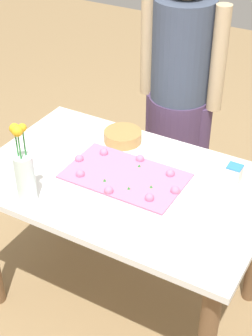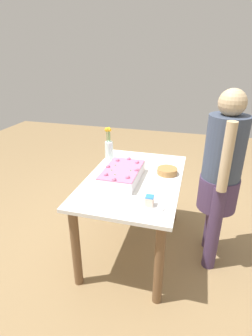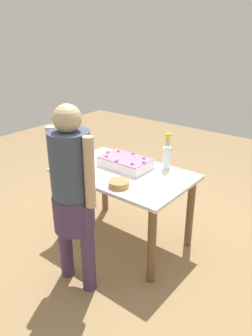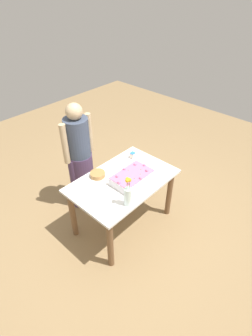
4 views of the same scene
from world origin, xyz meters
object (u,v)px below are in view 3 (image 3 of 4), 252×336
at_px(serving_plate_with_slice, 76,166).
at_px(flower_vase, 167,155).
at_px(cake_knife, 160,181).
at_px(fruit_bowl, 119,184).
at_px(person_standing, 72,189).
at_px(sheet_cake, 125,163).

height_order(serving_plate_with_slice, flower_vase, flower_vase).
bearing_deg(cake_knife, flower_vase, 108.01).
bearing_deg(fruit_bowl, person_standing, -101.34).
bearing_deg(person_standing, serving_plate_with_slice, 44.30).
bearing_deg(sheet_cake, cake_knife, -7.32).
distance_m(cake_knife, fruit_bowl, 0.37).
bearing_deg(fruit_bowl, serving_plate_with_slice, 174.81).
xyz_separation_m(sheet_cake, serving_plate_with_slice, (-0.35, -0.30, -0.03)).
bearing_deg(sheet_cake, flower_vase, 35.03).
xyz_separation_m(sheet_cake, fruit_bowl, (0.21, -0.35, -0.02)).
bearing_deg(serving_plate_with_slice, cake_knife, 17.53).
bearing_deg(serving_plate_with_slice, fruit_bowl, -5.19).
xyz_separation_m(cake_knife, flower_vase, (-0.11, 0.28, 0.13)).
xyz_separation_m(serving_plate_with_slice, person_standing, (0.47, -0.48, 0.10)).
xyz_separation_m(sheet_cake, person_standing, (0.13, -0.78, 0.07)).
relative_size(flower_vase, fruit_bowl, 1.99).
relative_size(sheet_cake, serving_plate_with_slice, 2.19).
relative_size(sheet_cake, cake_knife, 2.09).
bearing_deg(sheet_cake, person_standing, -80.87).
height_order(sheet_cake, person_standing, person_standing).
height_order(serving_plate_with_slice, cake_knife, serving_plate_with_slice).
distance_m(sheet_cake, serving_plate_with_slice, 0.46).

